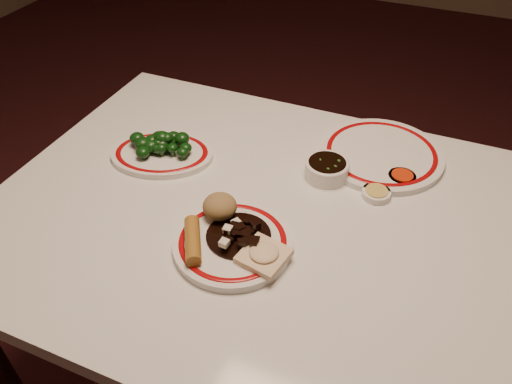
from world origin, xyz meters
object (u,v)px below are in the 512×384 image
Objects in this scene: main_plate at (233,243)px; broccoli_plate at (162,154)px; rice_mound at (220,206)px; spring_roll at (193,240)px; dining_table at (265,242)px; soy_bowl at (327,169)px; stirfry_heap at (240,235)px; fried_wonton at (264,255)px; broccoli_pile at (160,143)px.

broccoli_plate is at bearing 144.23° from main_plate.
rice_mound reaches higher than spring_roll.
dining_table is 11.88× the size of soy_bowl.
spring_roll is (-0.01, -0.10, -0.01)m from rice_mound.
dining_table is 0.34m from broccoli_plate.
main_plate is at bearing -101.01° from dining_table.
main_plate is 0.93× the size of broccoli_plate.
stirfry_heap is (0.01, 0.01, 0.02)m from main_plate.
main_plate is 0.08m from rice_mound.
stirfry_heap is at bearing -109.23° from soy_bowl.
soy_bowl reaches higher than dining_table.
broccoli_plate is at bearing 148.01° from fried_wonton.
soy_bowl is (0.11, 0.29, 0.01)m from main_plate.
stirfry_heap is (-0.06, 0.03, -0.00)m from fried_wonton.
dining_table is 9.14× the size of stirfry_heap.
broccoli_pile reaches higher than stirfry_heap.
broccoli_pile is (-0.30, 0.20, 0.01)m from stirfry_heap.
broccoli_pile is (-0.00, 0.00, 0.03)m from broccoli_plate.
fried_wonton reaches higher than main_plate.
broccoli_plate is at bearing 101.57° from spring_roll.
fried_wonton is at bearing -14.40° from main_plate.
fried_wonton is (0.14, 0.02, -0.01)m from spring_roll.
soy_bowl is at bearing 69.71° from main_plate.
broccoli_plate is 1.82× the size of broccoli_pile.
soy_bowl reaches higher than broccoli_plate.
broccoli_plate is 0.40m from soy_bowl.
spring_roll is 0.86× the size of stirfry_heap.
broccoli_pile is at bearing 146.68° from stirfry_heap.
broccoli_plate is at bearing 164.05° from dining_table.
stirfry_heap is at bearing 49.73° from main_plate.
rice_mound is 0.44× the size of broccoli_pile.
soy_bowl is at bearing 32.59° from spring_roll.
broccoli_pile is at bearing 146.85° from rice_mound.
rice_mound reaches higher than broccoli_pile.
fried_wonton and soy_bowl have the same top height.
main_plate is 0.36m from broccoli_pile.
main_plate reaches higher than broccoli_plate.
dining_table is 16.77× the size of rice_mound.
main_plate is 1.70× the size of broccoli_pile.
spring_roll reaches higher than soy_bowl.
spring_roll is (-0.09, -0.16, 0.13)m from dining_table.
stirfry_heap is (0.06, -0.04, -0.02)m from rice_mound.
broccoli_pile is at bearing 144.17° from main_plate.
fried_wonton is 0.43m from broccoli_plate.
broccoli_plate reaches higher than dining_table.
rice_mound is 0.10m from spring_roll.
broccoli_plate is 0.03m from broccoli_pile.
spring_roll is 0.38× the size of broccoli_plate.
main_plate is at bearing -35.77° from broccoli_plate.
soy_bowl is at bearing 55.42° from rice_mound.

